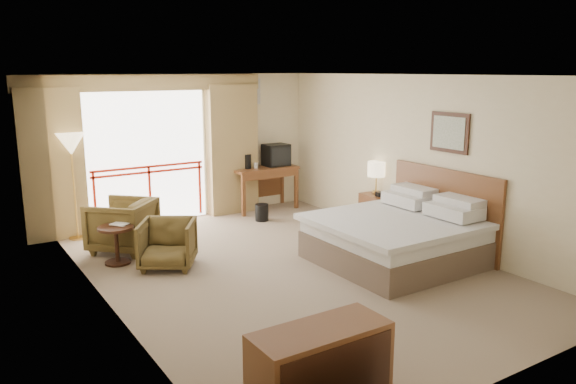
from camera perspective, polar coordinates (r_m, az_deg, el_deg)
floor at (r=8.05m, az=0.11°, el=-7.82°), size 7.00×7.00×0.00m
ceiling at (r=7.56m, az=0.12°, el=11.78°), size 7.00×7.00×0.00m
wall_back at (r=10.76m, az=-10.10°, el=4.54°), size 5.00×0.00×5.00m
wall_front at (r=5.19m, az=21.67°, el=-4.46°), size 5.00×0.00×5.00m
wall_left at (r=6.69m, az=-18.16°, el=-0.56°), size 0.00×7.00×7.00m
wall_right at (r=9.27m, az=13.23°, el=3.17°), size 0.00×7.00×7.00m
balcony_door at (r=10.48m, az=-14.06°, el=3.33°), size 2.40×0.00×2.40m
balcony_railing at (r=10.53m, az=-13.91°, el=1.23°), size 2.09×0.03×1.02m
curtain_left at (r=9.95m, az=-22.84°, el=2.56°), size 1.00×0.26×2.50m
curtain_right at (r=10.99m, az=-5.68°, el=4.30°), size 1.00×0.26×2.50m
valance at (r=10.27m, az=-14.27°, el=10.72°), size 4.40×0.22×0.28m
hvac_vent at (r=11.21m, az=-4.01°, el=10.14°), size 0.50×0.04×0.50m
bed at (r=8.37m, az=11.04°, el=-4.53°), size 2.13×2.06×0.97m
headboard at (r=8.98m, az=15.57°, el=-1.81°), size 0.06×2.10×1.30m
framed_art at (r=8.78m, az=16.07°, el=5.82°), size 0.04×0.72×0.60m
nightstand at (r=10.04m, az=9.03°, el=-1.99°), size 0.48×0.55×0.63m
table_lamp at (r=9.92m, az=8.98°, el=2.25°), size 0.31×0.31×0.55m
phone at (r=9.82m, az=9.46°, el=-0.21°), size 0.20×0.17×0.08m
desk at (r=11.32m, az=-2.66°, el=1.63°), size 1.33×0.64×0.87m
tv at (r=11.34m, az=-1.20°, el=3.77°), size 0.49×0.39×0.44m
coffee_maker at (r=11.04m, az=-4.10°, el=3.09°), size 0.14×0.14×0.29m
cup at (r=11.08m, az=-3.28°, el=2.68°), size 0.09×0.09×0.11m
wastebasket at (r=10.51m, az=-2.68°, el=-2.09°), size 0.27×0.27×0.32m
armchair_far at (r=9.21m, az=-16.34°, el=-5.71°), size 1.25×1.25×0.82m
armchair_near at (r=8.30m, az=-12.03°, el=-7.46°), size 1.03×1.04×0.69m
side_table at (r=8.51m, az=-17.05°, el=-4.54°), size 0.51×0.51×0.56m
book at (r=8.46m, az=-17.12°, el=-3.37°), size 0.28×0.30×0.02m
floor_lamp at (r=9.78m, az=-21.18°, el=4.17°), size 0.45×0.45×1.77m
dresser at (r=4.75m, az=3.32°, el=-17.85°), size 1.15×0.49×0.77m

